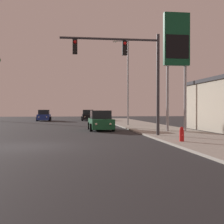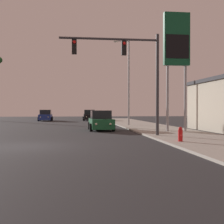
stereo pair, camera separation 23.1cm
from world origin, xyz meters
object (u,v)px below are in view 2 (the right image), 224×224
at_px(gas_station_sign, 177,46).
at_px(car_green, 101,121).
at_px(car_blue, 46,116).
at_px(street_lamp, 128,78).
at_px(car_black, 89,116).
at_px(traffic_light_mast, 131,64).
at_px(fire_hydrant, 180,134).

bearing_deg(gas_station_sign, car_green, 148.39).
bearing_deg(car_blue, car_green, 106.26).
xyz_separation_m(street_lamp, gas_station_sign, (2.09, -9.60, 1.50)).
bearing_deg(car_black, car_green, 90.48).
bearing_deg(car_blue, car_black, -178.92).
relative_size(car_green, traffic_light_mast, 0.67).
relative_size(traffic_light_mast, street_lamp, 0.72).
bearing_deg(fire_hydrant, car_blue, 106.53).
height_order(car_black, traffic_light_mast, traffic_light_mast).
height_order(gas_station_sign, fire_hydrant, gas_station_sign).
bearing_deg(car_black, gas_station_sign, 102.65).
height_order(traffic_light_mast, gas_station_sign, gas_station_sign).
bearing_deg(car_blue, traffic_light_mast, 104.98).
distance_m(car_green, fire_hydrant, 11.15).
bearing_deg(gas_station_sign, fire_hydrant, -107.32).
xyz_separation_m(car_green, gas_station_sign, (5.48, -3.37, 5.86)).
xyz_separation_m(car_blue, gas_station_sign, (11.98, -25.41, 5.86)).
distance_m(car_green, traffic_light_mast, 7.90).
bearing_deg(traffic_light_mast, street_lamp, 80.85).
relative_size(car_black, car_green, 1.00).
bearing_deg(traffic_light_mast, gas_station_sign, 38.88).
relative_size(car_blue, gas_station_sign, 0.48).
xyz_separation_m(car_black, traffic_light_mast, (1.12, -28.93, 3.91)).
height_order(street_lamp, fire_hydrant, street_lamp).
bearing_deg(car_black, car_blue, 2.21).
relative_size(car_blue, car_black, 1.00).
xyz_separation_m(street_lamp, fire_hydrant, (-0.19, -16.90, -4.63)).
bearing_deg(traffic_light_mast, car_blue, 105.17).
distance_m(gas_station_sign, fire_hydrant, 9.80).
height_order(street_lamp, gas_station_sign, same).
distance_m(car_blue, street_lamp, 19.15).
relative_size(street_lamp, fire_hydrant, 11.84).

